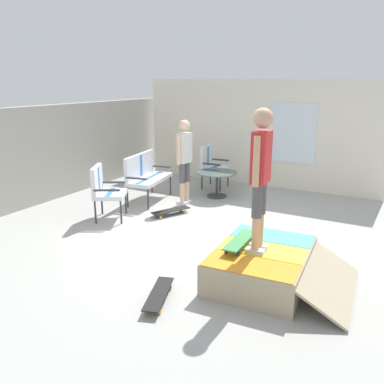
{
  "coord_description": "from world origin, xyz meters",
  "views": [
    {
      "loc": [
        -5.57,
        -2.82,
        2.54
      ],
      "look_at": [
        0.15,
        0.33,
        0.7
      ],
      "focal_mm": 37.13,
      "sensor_mm": 36.0,
      "label": 1
    }
  ],
  "objects_px": {
    "skateboard_by_bench": "(171,211)",
    "skateboard_on_ramp": "(240,240)",
    "skate_ramp": "(264,265)",
    "patio_bench": "(145,173)",
    "patio_chair_near_house": "(211,163)",
    "patio_chair_by_wall": "(104,188)",
    "person_watching": "(184,155)",
    "patio_table": "(217,179)",
    "person_skater": "(261,169)",
    "skateboard_spare": "(159,294)"
  },
  "relations": [
    {
      "from": "patio_chair_by_wall",
      "to": "skate_ramp",
      "type": "bearing_deg",
      "value": -104.26
    },
    {
      "from": "skate_ramp",
      "to": "patio_chair_by_wall",
      "type": "relative_size",
      "value": 1.78
    },
    {
      "from": "patio_chair_near_house",
      "to": "skateboard_spare",
      "type": "height_order",
      "value": "patio_chair_near_house"
    },
    {
      "from": "person_watching",
      "to": "patio_table",
      "type": "bearing_deg",
      "value": -27.22
    },
    {
      "from": "skateboard_by_bench",
      "to": "skateboard_spare",
      "type": "xyz_separation_m",
      "value": [
        -2.74,
        -1.53,
        0.0
      ]
    },
    {
      "from": "person_skater",
      "to": "skateboard_by_bench",
      "type": "relative_size",
      "value": 2.22
    },
    {
      "from": "patio_chair_by_wall",
      "to": "skateboard_by_bench",
      "type": "bearing_deg",
      "value": -51.26
    },
    {
      "from": "patio_chair_near_house",
      "to": "person_skater",
      "type": "xyz_separation_m",
      "value": [
        -4.0,
        -2.62,
        0.89
      ]
    },
    {
      "from": "patio_bench",
      "to": "person_skater",
      "type": "relative_size",
      "value": 0.74
    },
    {
      "from": "patio_chair_by_wall",
      "to": "patio_table",
      "type": "bearing_deg",
      "value": -27.27
    },
    {
      "from": "patio_chair_near_house",
      "to": "patio_chair_by_wall",
      "type": "bearing_deg",
      "value": 166.61
    },
    {
      "from": "patio_bench",
      "to": "skateboard_spare",
      "type": "relative_size",
      "value": 1.61
    },
    {
      "from": "skate_ramp",
      "to": "skateboard_spare",
      "type": "height_order",
      "value": "skate_ramp"
    },
    {
      "from": "patio_bench",
      "to": "patio_table",
      "type": "distance_m",
      "value": 1.62
    },
    {
      "from": "skate_ramp",
      "to": "skateboard_on_ramp",
      "type": "distance_m",
      "value": 0.44
    },
    {
      "from": "skate_ramp",
      "to": "person_watching",
      "type": "relative_size",
      "value": 1.02
    },
    {
      "from": "patio_chair_near_house",
      "to": "patio_chair_by_wall",
      "type": "height_order",
      "value": "same"
    },
    {
      "from": "skate_ramp",
      "to": "person_skater",
      "type": "xyz_separation_m",
      "value": [
        -0.07,
        0.08,
        1.28
      ]
    },
    {
      "from": "person_skater",
      "to": "skateboard_by_bench",
      "type": "height_order",
      "value": "person_skater"
    },
    {
      "from": "person_watching",
      "to": "person_skater",
      "type": "relative_size",
      "value": 0.98
    },
    {
      "from": "person_skater",
      "to": "skateboard_on_ramp",
      "type": "distance_m",
      "value": 1.01
    },
    {
      "from": "person_watching",
      "to": "skateboard_by_bench",
      "type": "relative_size",
      "value": 2.19
    },
    {
      "from": "skateboard_by_bench",
      "to": "patio_table",
      "type": "bearing_deg",
      "value": -8.74
    },
    {
      "from": "patio_chair_near_house",
      "to": "person_skater",
      "type": "distance_m",
      "value": 4.86
    },
    {
      "from": "patio_table",
      "to": "person_watching",
      "type": "relative_size",
      "value": 0.51
    },
    {
      "from": "patio_chair_near_house",
      "to": "skateboard_on_ramp",
      "type": "distance_m",
      "value": 4.65
    },
    {
      "from": "patio_table",
      "to": "skateboard_by_bench",
      "type": "height_order",
      "value": "patio_table"
    },
    {
      "from": "skate_ramp",
      "to": "person_skater",
      "type": "distance_m",
      "value": 1.29
    },
    {
      "from": "patio_chair_by_wall",
      "to": "skateboard_on_ramp",
      "type": "height_order",
      "value": "patio_chair_by_wall"
    },
    {
      "from": "skateboard_by_bench",
      "to": "skateboard_on_ramp",
      "type": "relative_size",
      "value": 1.0
    },
    {
      "from": "skateboard_by_bench",
      "to": "skateboard_on_ramp",
      "type": "bearing_deg",
      "value": -128.81
    },
    {
      "from": "skateboard_spare",
      "to": "patio_bench",
      "type": "bearing_deg",
      "value": 37.38
    },
    {
      "from": "patio_chair_by_wall",
      "to": "patio_chair_near_house",
      "type": "bearing_deg",
      "value": -13.39
    },
    {
      "from": "patio_chair_by_wall",
      "to": "patio_table",
      "type": "relative_size",
      "value": 1.13
    },
    {
      "from": "skateboard_on_ramp",
      "to": "skateboard_spare",
      "type": "bearing_deg",
      "value": 148.94
    },
    {
      "from": "patio_bench",
      "to": "patio_chair_by_wall",
      "type": "xyz_separation_m",
      "value": [
        -1.36,
        -0.04,
        -0.0
      ]
    },
    {
      "from": "patio_table",
      "to": "person_skater",
      "type": "relative_size",
      "value": 0.5
    },
    {
      "from": "patio_chair_near_house",
      "to": "person_skater",
      "type": "height_order",
      "value": "person_skater"
    },
    {
      "from": "skate_ramp",
      "to": "skateboard_on_ramp",
      "type": "height_order",
      "value": "skateboard_on_ramp"
    },
    {
      "from": "patio_table",
      "to": "patio_chair_near_house",
      "type": "bearing_deg",
      "value": 35.41
    },
    {
      "from": "person_watching",
      "to": "skateboard_by_bench",
      "type": "xyz_separation_m",
      "value": [
        -0.81,
        -0.15,
        -0.96
      ]
    },
    {
      "from": "skate_ramp",
      "to": "skateboard_by_bench",
      "type": "bearing_deg",
      "value": 56.04
    },
    {
      "from": "skate_ramp",
      "to": "skateboard_on_ramp",
      "type": "bearing_deg",
      "value": 101.86
    },
    {
      "from": "patio_chair_near_house",
      "to": "skateboard_spare",
      "type": "distance_m",
      "value": 5.34
    },
    {
      "from": "skate_ramp",
      "to": "patio_bench",
      "type": "bearing_deg",
      "value": 57.17
    },
    {
      "from": "person_watching",
      "to": "skateboard_on_ramp",
      "type": "relative_size",
      "value": 2.19
    },
    {
      "from": "skateboard_on_ramp",
      "to": "skateboard_by_bench",
      "type": "bearing_deg",
      "value": 51.19
    },
    {
      "from": "skateboard_by_bench",
      "to": "skateboard_spare",
      "type": "relative_size",
      "value": 0.98
    },
    {
      "from": "skateboard_spare",
      "to": "patio_table",
      "type": "bearing_deg",
      "value": 16.55
    },
    {
      "from": "patio_bench",
      "to": "skateboard_by_bench",
      "type": "height_order",
      "value": "patio_bench"
    }
  ]
}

